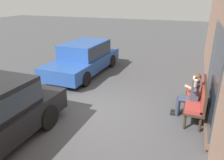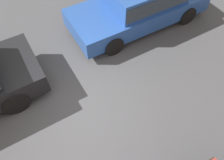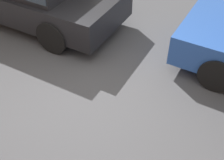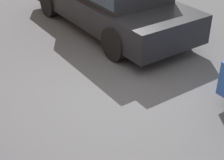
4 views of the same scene
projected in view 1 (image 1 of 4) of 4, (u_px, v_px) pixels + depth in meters
The scene contains 4 objects.
ground_plane at pixel (97, 113), 6.81m from camera, with size 60.00×60.00×0.00m, color #424244.
bench at pixel (198, 97), 6.42m from camera, with size 1.91×0.55×1.05m.
person_on_phone at pixel (191, 94), 6.36m from camera, with size 0.73×0.74×1.38m.
parked_car_near at pixel (84, 57), 10.15m from camera, with size 4.59×1.94×1.44m.
Camera 1 is at (5.43, 2.60, 3.38)m, focal length 35.00 mm.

